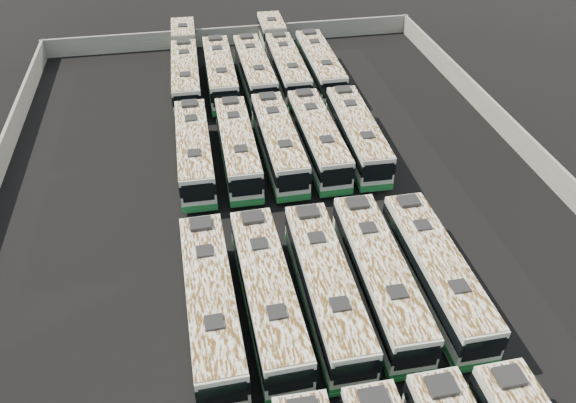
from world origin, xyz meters
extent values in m
plane|color=black|center=(0.00, 0.00, 0.00)|extent=(140.00, 140.00, 0.00)
cube|color=slate|center=(0.00, 36.30, 1.10)|extent=(45.20, 0.30, 2.20)
cube|color=slate|center=(22.30, 0.00, 1.10)|extent=(0.30, 73.20, 2.20)
cube|color=black|center=(0.99, -16.84, 3.46)|extent=(1.37, 1.16, 0.27)
cube|color=black|center=(4.40, -16.78, 3.51)|extent=(1.40, 1.19, 0.28)
cube|color=black|center=(7.91, -16.91, 3.48)|extent=(1.40, 1.19, 0.28)
cube|color=#B8BBB4|center=(-6.14, -7.92, 1.88)|extent=(2.98, 13.15, 3.00)
cube|color=#1F7637|center=(-6.14, -7.92, 0.79)|extent=(3.03, 13.20, 0.46)
cube|color=black|center=(-6.14, -7.92, 2.38)|extent=(3.04, 13.21, 1.00)
cube|color=black|center=(-6.02, -14.49, 2.24)|extent=(2.40, 0.11, 1.58)
cube|color=white|center=(-6.14, -7.92, 3.42)|extent=(2.92, 12.89, 0.08)
cube|color=black|center=(-6.09, -10.80, 3.53)|extent=(1.06, 1.06, 0.15)
cube|color=black|center=(-6.20, -5.04, 3.53)|extent=(1.06, 1.06, 0.15)
cube|color=black|center=(-6.25, -2.42, 3.58)|extent=(1.44, 1.23, 0.28)
cylinder|color=black|center=(-7.23, -12.14, 0.55)|extent=(0.33, 1.10, 1.09)
cylinder|color=black|center=(-4.89, -12.09, 0.55)|extent=(0.33, 1.10, 1.09)
cylinder|color=black|center=(-7.39, -3.75, 0.55)|extent=(0.33, 1.10, 1.09)
cylinder|color=black|center=(-5.06, -3.71, 0.55)|extent=(0.33, 1.10, 1.09)
cube|color=#B8BBB4|center=(-2.71, -7.84, 1.87)|extent=(3.02, 13.09, 2.99)
cube|color=#1F7637|center=(-2.71, -7.84, 0.78)|extent=(3.08, 13.14, 0.46)
cube|color=black|center=(-2.71, -7.84, 2.37)|extent=(3.09, 13.15, 1.00)
cube|color=black|center=(-2.55, -14.37, 2.23)|extent=(2.39, 0.12, 1.57)
cube|color=#1F7637|center=(-2.55, -14.37, 0.56)|extent=(2.72, 0.16, 0.30)
cube|color=white|center=(-2.71, -7.84, 3.40)|extent=(2.96, 12.83, 0.08)
cube|color=black|center=(-2.64, -10.71, 3.51)|extent=(1.06, 1.06, 0.15)
cube|color=black|center=(-2.78, -4.97, 3.51)|extent=(1.06, 1.06, 0.15)
cube|color=black|center=(-2.84, -2.37, 3.56)|extent=(1.44, 1.23, 0.28)
cylinder|color=black|center=(-3.77, -12.04, 0.54)|extent=(0.33, 1.09, 1.09)
cylinder|color=black|center=(-1.45, -11.98, 0.54)|extent=(0.33, 1.09, 1.09)
cylinder|color=black|center=(-3.97, -3.70, 0.54)|extent=(0.33, 1.09, 1.09)
cylinder|color=black|center=(-1.65, -3.64, 0.54)|extent=(0.33, 1.09, 1.09)
cube|color=#B8BBB4|center=(0.92, -7.93, 1.87)|extent=(2.71, 12.99, 2.98)
cube|color=#1F7637|center=(0.92, -7.93, 0.78)|extent=(2.76, 13.04, 0.45)
cube|color=black|center=(0.92, -7.93, 2.36)|extent=(2.77, 13.05, 1.00)
cube|color=black|center=(0.91, -14.44, 2.22)|extent=(2.38, 0.06, 1.57)
cube|color=#1F7637|center=(0.91, -14.44, 0.56)|extent=(2.71, 0.10, 0.30)
cube|color=white|center=(0.92, -7.93, 3.39)|extent=(2.66, 12.73, 0.08)
cube|color=black|center=(0.92, -10.78, 3.49)|extent=(1.03, 1.03, 0.15)
cube|color=black|center=(0.92, -5.07, 3.49)|extent=(1.03, 1.03, 0.15)
cube|color=black|center=(0.92, -2.47, 3.55)|extent=(1.41, 1.19, 0.28)
cylinder|color=black|center=(-0.24, -12.08, 0.54)|extent=(0.30, 1.08, 1.08)
cylinder|color=black|center=(2.07, -12.08, 0.54)|extent=(0.30, 1.08, 1.08)
cylinder|color=black|center=(-0.24, -3.77, 0.54)|extent=(0.30, 1.08, 1.08)
cylinder|color=black|center=(2.08, -3.77, 0.54)|extent=(0.30, 1.08, 1.08)
cube|color=#B8BBB4|center=(4.41, -7.65, 1.88)|extent=(2.87, 13.09, 2.99)
cube|color=#1F7637|center=(4.41, -7.65, 0.78)|extent=(2.92, 13.14, 0.46)
cube|color=black|center=(4.41, -7.65, 2.37)|extent=(2.93, 13.15, 1.00)
cube|color=black|center=(4.33, -14.20, 2.23)|extent=(2.39, 0.09, 1.58)
cube|color=#1F7637|center=(4.33, -14.20, 0.57)|extent=(2.72, 0.13, 0.30)
cube|color=white|center=(4.41, -7.65, 3.41)|extent=(2.81, 12.83, 0.08)
cube|color=black|center=(4.38, -10.52, 3.52)|extent=(1.05, 1.05, 0.15)
cube|color=black|center=(4.44, -4.78, 3.52)|extent=(1.05, 1.05, 0.15)
cube|color=black|center=(4.47, -2.16, 3.57)|extent=(1.43, 1.21, 0.28)
cylinder|color=black|center=(3.20, -11.81, 0.54)|extent=(0.32, 1.09, 1.09)
cylinder|color=black|center=(5.53, -11.84, 0.54)|extent=(0.32, 1.09, 1.09)
cylinder|color=black|center=(3.29, -3.46, 0.54)|extent=(0.32, 1.09, 1.09)
cylinder|color=black|center=(5.62, -3.48, 0.54)|extent=(0.32, 1.09, 1.09)
cube|color=#B8BBB4|center=(8.09, -7.90, 1.84)|extent=(2.75, 12.79, 2.93)
cube|color=#1F7637|center=(8.09, -7.90, 0.77)|extent=(2.80, 12.84, 0.45)
cube|color=black|center=(8.09, -7.90, 2.32)|extent=(2.81, 12.85, 0.98)
cube|color=black|center=(8.13, -14.31, 2.18)|extent=(2.34, 0.08, 1.54)
cube|color=#1F7637|center=(8.13, -14.31, 0.55)|extent=(2.66, 0.12, 0.30)
cube|color=white|center=(8.09, -7.90, 3.33)|extent=(2.69, 12.54, 0.07)
cube|color=black|center=(8.11, -10.71, 3.44)|extent=(1.02, 1.02, 0.15)
cube|color=black|center=(8.07, -5.09, 3.44)|extent=(1.02, 1.02, 0.15)
cube|color=black|center=(8.05, -2.54, 3.49)|extent=(1.39, 1.18, 0.28)
cylinder|color=black|center=(6.98, -12.00, 0.53)|extent=(0.31, 1.07, 1.06)
cylinder|color=black|center=(9.25, -11.98, 0.53)|extent=(0.31, 1.07, 1.06)
cylinder|color=black|center=(6.92, -3.82, 0.53)|extent=(0.31, 1.07, 1.06)
cylinder|color=black|center=(9.20, -3.81, 0.53)|extent=(0.31, 1.07, 1.06)
cube|color=#B8BBB4|center=(-6.18, 9.34, 1.84)|extent=(2.75, 12.81, 2.93)
cube|color=#1F7637|center=(-6.18, 9.34, 0.77)|extent=(2.80, 12.86, 0.45)
cube|color=black|center=(-6.18, 9.34, 2.32)|extent=(2.81, 12.87, 0.98)
cube|color=black|center=(-6.22, 2.92, 2.19)|extent=(2.35, 0.07, 1.55)
cube|color=#1F7637|center=(-6.22, 2.92, 0.55)|extent=(2.67, 0.12, 0.30)
cube|color=white|center=(-6.18, 9.34, 3.34)|extent=(2.69, 12.56, 0.07)
cube|color=black|center=(-6.20, 6.52, 3.44)|extent=(1.02, 1.02, 0.15)
cube|color=black|center=(-6.16, 12.15, 3.44)|extent=(1.02, 1.02, 0.15)
cube|color=black|center=(-6.15, 14.71, 3.50)|extent=(1.39, 1.18, 0.28)
cylinder|color=black|center=(-7.35, 5.25, 0.53)|extent=(0.31, 1.07, 1.07)
cylinder|color=black|center=(-5.06, 5.24, 0.53)|extent=(0.31, 1.07, 1.07)
cylinder|color=black|center=(-7.29, 13.44, 0.53)|extent=(0.31, 1.07, 1.07)
cylinder|color=black|center=(-5.01, 13.43, 0.53)|extent=(0.31, 1.07, 1.07)
cube|color=#B8BBB4|center=(-2.54, 9.31, 1.82)|extent=(2.72, 12.68, 2.90)
cube|color=#1F7637|center=(-2.54, 9.31, 0.76)|extent=(2.77, 12.73, 0.44)
cube|color=black|center=(-2.54, 9.31, 2.30)|extent=(2.78, 12.74, 0.97)
cube|color=black|center=(-2.58, 2.96, 2.16)|extent=(2.32, 0.07, 1.53)
cube|color=#1F7637|center=(-2.58, 2.96, 0.55)|extent=(2.64, 0.12, 0.30)
cube|color=white|center=(-2.54, 9.31, 3.30)|extent=(2.66, 12.43, 0.07)
cube|color=black|center=(-2.56, 6.52, 3.41)|extent=(1.01, 1.01, 0.15)
cube|color=black|center=(-2.52, 12.10, 3.41)|extent=(1.01, 1.01, 0.15)
cube|color=black|center=(-2.51, 14.63, 3.46)|extent=(1.38, 1.17, 0.27)
cylinder|color=black|center=(-3.69, 5.27, 0.53)|extent=(0.30, 1.06, 1.06)
cylinder|color=black|center=(-1.44, 5.25, 0.53)|extent=(0.30, 1.06, 1.06)
cylinder|color=black|center=(-3.64, 13.37, 0.53)|extent=(0.30, 1.06, 1.06)
cylinder|color=black|center=(-1.39, 13.36, 0.53)|extent=(0.30, 1.06, 1.06)
cube|color=#B8BBB4|center=(0.98, 9.33, 1.86)|extent=(2.81, 12.94, 2.96)
cube|color=#1F7637|center=(0.98, 9.33, 0.77)|extent=(2.86, 12.99, 0.45)
cube|color=black|center=(0.98, 9.33, 2.35)|extent=(2.87, 13.00, 0.99)
cube|color=black|center=(1.04, 2.85, 2.21)|extent=(2.37, 0.08, 1.56)
cube|color=#1F7637|center=(1.04, 2.85, 0.56)|extent=(2.69, 0.13, 0.30)
cube|color=white|center=(0.98, 9.33, 3.37)|extent=(2.76, 12.68, 0.08)
cube|color=black|center=(1.01, 6.49, 3.48)|extent=(1.03, 1.03, 0.15)
cube|color=black|center=(0.95, 12.17, 3.48)|extent=(1.03, 1.03, 0.15)
cube|color=black|center=(0.93, 14.75, 3.53)|extent=(1.41, 1.20, 0.28)
cylinder|color=black|center=(-0.13, 5.19, 0.54)|extent=(0.31, 1.08, 1.08)
cylinder|color=black|center=(2.17, 5.21, 0.54)|extent=(0.31, 1.08, 1.08)
cylinder|color=black|center=(-0.21, 13.45, 0.54)|extent=(0.31, 1.08, 1.08)
cylinder|color=black|center=(2.09, 13.47, 0.54)|extent=(0.31, 1.08, 1.08)
cube|color=#B8BBB4|center=(4.43, 9.38, 1.85)|extent=(2.81, 12.93, 2.96)
cube|color=#1F7637|center=(4.43, 9.38, 0.77)|extent=(2.87, 12.98, 0.45)
cube|color=black|center=(4.43, 9.38, 2.34)|extent=(2.88, 12.99, 0.99)
cube|color=black|center=(4.50, 2.91, 2.20)|extent=(2.37, 0.08, 1.56)
cube|color=#1F7637|center=(4.50, 2.91, 0.56)|extent=(2.69, 0.13, 0.30)
cube|color=white|center=(4.43, 9.38, 3.36)|extent=(2.76, 12.67, 0.08)
cube|color=black|center=(4.46, 6.54, 3.47)|extent=(1.03, 1.03, 0.15)
cube|color=black|center=(4.41, 12.22, 3.47)|extent=(1.03, 1.03, 0.15)
cube|color=black|center=(4.38, 14.80, 3.53)|extent=(1.41, 1.20, 0.28)
cylinder|color=black|center=(3.32, 5.24, 0.54)|extent=(0.31, 1.08, 1.07)
cylinder|color=black|center=(5.62, 5.27, 0.54)|extent=(0.31, 1.08, 1.07)
cylinder|color=black|center=(3.24, 13.50, 0.54)|extent=(0.31, 1.08, 1.07)
cylinder|color=black|center=(5.54, 13.52, 0.54)|extent=(0.31, 1.08, 1.07)
cube|color=#B8BBB4|center=(7.97, 9.39, 1.85)|extent=(3.00, 12.92, 2.95)
cube|color=#1F7637|center=(7.97, 9.39, 0.77)|extent=(3.06, 12.97, 0.45)
cube|color=black|center=(7.97, 9.39, 2.33)|extent=(3.07, 12.98, 0.99)
cube|color=black|center=(7.81, 2.94, 2.20)|extent=(2.36, 0.12, 1.55)
cube|color=#1F7637|center=(7.81, 2.94, 0.56)|extent=(2.68, 0.17, 0.30)
cube|color=white|center=(7.97, 9.39, 3.35)|extent=(2.94, 12.66, 0.07)
cube|color=black|center=(7.90, 6.56, 3.46)|extent=(1.04, 1.04, 0.15)
cube|color=black|center=(8.05, 12.21, 3.46)|extent=(1.04, 1.04, 0.15)
cube|color=black|center=(8.11, 14.78, 3.51)|extent=(1.42, 1.21, 0.28)
cylinder|color=black|center=(6.72, 5.30, 0.54)|extent=(0.33, 1.08, 1.07)
cylinder|color=black|center=(9.01, 5.25, 0.54)|extent=(0.33, 1.08, 1.07)
cylinder|color=black|center=(6.93, 13.53, 0.54)|extent=(0.33, 1.08, 1.07)
cylinder|color=black|center=(9.22, 13.47, 0.54)|extent=(0.33, 1.08, 1.07)
cube|color=#B8BBB4|center=(-6.22, 23.85, 1.85)|extent=(2.97, 12.94, 2.95)
cube|color=#1F7637|center=(-6.22, 23.85, 0.77)|extent=(3.02, 12.99, 0.45)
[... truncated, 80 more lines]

